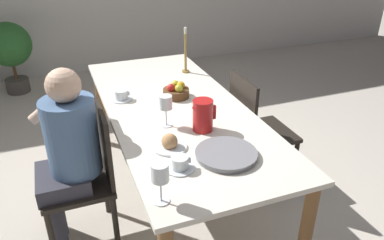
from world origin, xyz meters
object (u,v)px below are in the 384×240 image
at_px(person_seated, 68,148).
at_px(teacup_across, 121,96).
at_px(wine_glass_water, 166,104).
at_px(candlestick_tall, 186,55).
at_px(chair_opposite, 255,129).
at_px(chair_person_side, 88,175).
at_px(potted_plant, 9,48).
at_px(red_pitcher, 203,115).
at_px(wine_glass_juice, 160,175).
at_px(fruit_bowl, 176,91).
at_px(serving_tray, 226,154).
at_px(bread_plate, 170,144).
at_px(teacup_near_person, 180,164).

distance_m(person_seated, teacup_across, 0.57).
height_order(person_seated, wine_glass_water, person_seated).
bearing_deg(candlestick_tall, chair_opposite, -60.74).
relative_size(chair_opposite, teacup_across, 6.00).
distance_m(chair_person_side, potted_plant, 2.83).
bearing_deg(red_pitcher, wine_glass_juice, -127.73).
xyz_separation_m(teacup_across, potted_plant, (-0.86, 2.38, -0.24)).
distance_m(chair_opposite, candlestick_tall, 0.81).
distance_m(wine_glass_juice, fruit_bowl, 1.12).
height_order(fruit_bowl, potted_plant, fruit_bowl).
bearing_deg(person_seated, serving_tray, -123.53).
distance_m(bread_plate, potted_plant, 3.26).
distance_m(chair_opposite, wine_glass_water, 0.90).
distance_m(chair_opposite, teacup_across, 1.02).
height_order(red_pitcher, potted_plant, red_pitcher).
distance_m(person_seated, wine_glass_water, 0.62).
height_order(person_seated, bread_plate, person_seated).
relative_size(chair_opposite, potted_plant, 1.04).
bearing_deg(bread_plate, wine_glass_water, 76.45).
relative_size(chair_person_side, candlestick_tall, 2.43).
distance_m(red_pitcher, fruit_bowl, 0.51).
height_order(person_seated, potted_plant, person_seated).
distance_m(person_seated, candlestick_tall, 1.27).
bearing_deg(fruit_bowl, wine_glass_water, -116.64).
distance_m(chair_opposite, person_seated, 1.36).
relative_size(fruit_bowl, candlestick_tall, 0.50).
xyz_separation_m(person_seated, red_pitcher, (0.76, -0.20, 0.17)).
bearing_deg(bread_plate, serving_tray, -36.69).
xyz_separation_m(person_seated, wine_glass_juice, (0.35, -0.73, 0.21)).
distance_m(red_pitcher, wine_glass_water, 0.23).
bearing_deg(red_pitcher, teacup_across, 121.22).
bearing_deg(red_pitcher, person_seated, 165.53).
height_order(chair_opposite, teacup_across, chair_opposite).
xyz_separation_m(teacup_across, serving_tray, (0.36, -0.90, -0.01)).
bearing_deg(bread_plate, potted_plant, 107.54).
relative_size(wine_glass_water, teacup_across, 1.31).
relative_size(bread_plate, fruit_bowl, 1.02).
xyz_separation_m(wine_glass_juice, fruit_bowl, (0.42, 1.04, -0.10)).
height_order(wine_glass_juice, bread_plate, wine_glass_juice).
bearing_deg(person_seated, candlestick_tall, -52.96).
height_order(teacup_across, potted_plant, potted_plant).
height_order(bread_plate, candlestick_tall, candlestick_tall).
height_order(wine_glass_water, teacup_near_person, wine_glass_water).
xyz_separation_m(red_pitcher, serving_tray, (0.00, -0.31, -0.08)).
height_order(wine_glass_juice, potted_plant, wine_glass_juice).
distance_m(chair_person_side, teacup_near_person, 0.75).
height_order(serving_tray, candlestick_tall, candlestick_tall).
relative_size(person_seated, fruit_bowl, 6.42).
xyz_separation_m(teacup_near_person, fruit_bowl, (0.26, 0.83, 0.01)).
bearing_deg(chair_person_side, serving_tray, -127.09).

